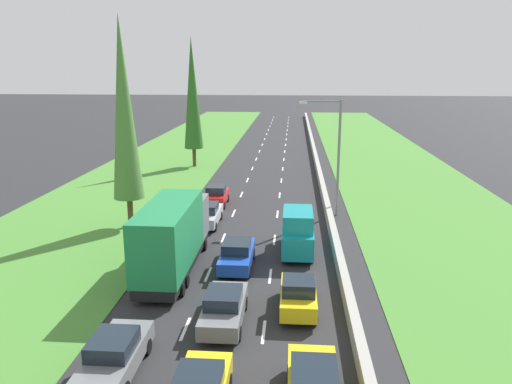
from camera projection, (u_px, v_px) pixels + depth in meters
The scene contains 16 objects.
ground_plane at pixel (269, 164), 59.55m from camera, with size 300.00×300.00×0.00m, color #28282B.
grass_verge_left at pixel (166, 162), 60.48m from camera, with size 14.00×140.00×0.04m, color #478433.
grass_verge_right at pixel (390, 165), 58.50m from camera, with size 14.00×140.00×0.04m, color #478433.
median_barrier at pixel (316, 161), 59.03m from camera, with size 0.44×120.00×0.85m, color #9E9B93.
lane_markings at pixel (269, 164), 59.55m from camera, with size 3.64×116.00×0.01m.
yellow_hatchback_right_lane at pixel (298, 295), 23.43m from camera, with size 1.74×3.90×1.72m.
grey_sedan_centre_lane at pixel (224, 307), 22.25m from camera, with size 1.82×4.50×1.64m.
teal_van_right_lane at pixel (298, 232), 30.66m from camera, with size 1.96×4.90×2.82m.
grey_sedan_left_lane at pixel (115, 355), 18.56m from camera, with size 1.82×4.50×1.64m.
green_box_truck_left_lane at pixel (173, 235), 27.67m from camera, with size 2.46×9.40×4.18m.
silver_sedan_left_lane at pixel (207, 214), 36.29m from camera, with size 1.82×4.50×1.64m.
red_hatchback_left_lane at pixel (217, 196), 41.50m from camera, with size 1.74×3.90×1.72m.
blue_sedan_centre_lane at pixel (237, 254), 28.57m from camera, with size 1.82×4.50×1.64m.
poplar_tree_second at pixel (124, 110), 34.05m from camera, with size 2.17×2.17×14.86m.
poplar_tree_third at pixel (192, 94), 55.90m from camera, with size 2.17×2.17×14.67m.
street_light_mast at pixel (334, 149), 37.64m from camera, with size 3.20×0.28×9.00m.
Camera 1 is at (2.89, 1.48, 11.32)m, focal length 34.64 mm.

